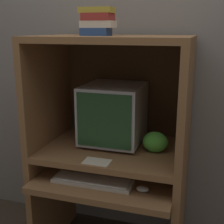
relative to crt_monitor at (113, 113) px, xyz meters
The scene contains 10 objects.
wall_back 0.45m from the crt_monitor, 86.49° to the left, with size 6.00×0.06×2.60m.
desk_base 0.59m from the crt_monitor, 81.74° to the right, with size 0.90×0.71×0.62m.
desk_monitor_shelf 0.24m from the crt_monitor, 75.82° to the right, with size 0.90×0.63×0.15m.
hutch_upper 0.25m from the crt_monitor, 64.84° to the right, with size 0.90×0.63×0.67m.
crt_monitor is the anchor object (origin of this frame).
keyboard 0.45m from the crt_monitor, 96.61° to the right, with size 0.47×0.14×0.03m.
mouse 0.52m from the crt_monitor, 50.08° to the right, with size 0.07×0.05×0.03m.
snack_bag 0.32m from the crt_monitor, 15.63° to the right, with size 0.15×0.11×0.12m.
book_stack 0.58m from the crt_monitor, 109.20° to the right, with size 0.19×0.13×0.15m.
paper_card 0.38m from the crt_monitor, 89.37° to the right, with size 0.15×0.10×0.00m.
Camera 1 is at (0.54, -1.43, 1.48)m, focal length 50.00 mm.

